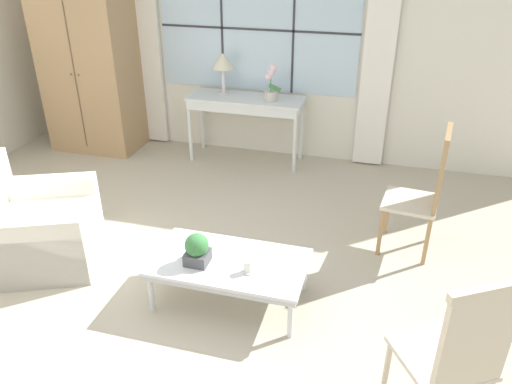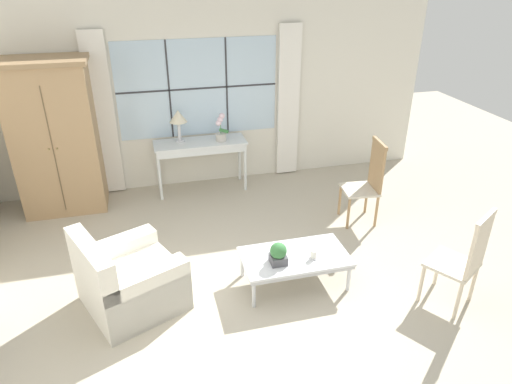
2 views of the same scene
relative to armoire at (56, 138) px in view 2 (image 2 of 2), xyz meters
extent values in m
plane|color=#B2A893|center=(2.00, -2.62, -1.05)|extent=(14.00, 14.00, 0.00)
cube|color=silver|center=(2.00, 0.41, 0.35)|extent=(7.20, 0.06, 2.80)
cube|color=silver|center=(2.00, 0.38, 0.44)|extent=(2.35, 0.01, 1.41)
cube|color=#2D2D33|center=(1.58, 0.37, 0.44)|extent=(0.02, 0.02, 1.41)
cube|color=#2D2D33|center=(2.42, 0.37, 0.44)|extent=(0.02, 0.02, 1.41)
cube|color=#2D2D33|center=(2.00, 0.37, 0.44)|extent=(2.35, 0.02, 0.02)
cube|color=white|center=(0.62, 0.33, 0.14)|extent=(0.34, 0.06, 2.35)
cube|color=white|center=(3.38, 0.33, 0.14)|extent=(0.34, 0.06, 2.35)
cube|color=tan|center=(0.00, 0.00, -0.04)|extent=(1.06, 0.66, 2.03)
cube|color=#977752|center=(0.00, 0.00, 1.01)|extent=(1.14, 0.72, 0.06)
cube|color=brown|center=(0.00, -0.33, -0.08)|extent=(0.01, 0.01, 1.70)
sphere|color=#997F4C|center=(-0.05, -0.34, -0.04)|extent=(0.03, 0.03, 0.03)
sphere|color=#997F4C|center=(0.05, -0.34, -0.04)|extent=(0.03, 0.03, 0.03)
cube|color=silver|center=(1.94, 0.08, -0.28)|extent=(1.35, 0.48, 0.03)
cube|color=silver|center=(1.94, 0.08, -0.35)|extent=(1.30, 0.46, 0.10)
cylinder|color=silver|center=(1.30, -0.12, -0.67)|extent=(0.04, 0.04, 0.75)
cylinder|color=silver|center=(2.58, -0.12, -0.67)|extent=(0.04, 0.04, 0.75)
cylinder|color=silver|center=(1.30, 0.28, -0.67)|extent=(0.04, 0.04, 0.75)
cylinder|color=silver|center=(2.58, 0.28, -0.67)|extent=(0.04, 0.04, 0.75)
cylinder|color=silver|center=(1.66, 0.14, -0.26)|extent=(0.13, 0.13, 0.02)
cylinder|color=silver|center=(1.66, 0.14, -0.10)|extent=(0.05, 0.05, 0.28)
cone|color=beige|center=(1.66, 0.14, 0.12)|extent=(0.26, 0.26, 0.17)
cylinder|color=#BCB7AD|center=(2.25, 0.04, -0.21)|extent=(0.16, 0.16, 0.11)
cylinder|color=#38753D|center=(2.25, 0.04, -0.01)|extent=(0.01, 0.01, 0.29)
cube|color=#38753D|center=(2.30, 0.04, -0.12)|extent=(0.15, 0.02, 0.09)
sphere|color=silver|center=(2.22, 0.05, 0.00)|extent=(0.09, 0.09, 0.09)
sphere|color=silver|center=(2.25, 0.05, 0.05)|extent=(0.09, 0.09, 0.09)
sphere|color=silver|center=(2.28, 0.05, 0.11)|extent=(0.09, 0.09, 0.09)
cube|color=silver|center=(0.87, -2.38, -0.82)|extent=(1.15, 1.16, 0.45)
cube|color=silver|center=(0.54, -2.52, -0.39)|extent=(0.50, 0.88, 0.41)
cube|color=silver|center=(0.73, -2.06, -0.75)|extent=(0.88, 0.53, 0.59)
cube|color=silver|center=(1.01, -2.69, -0.75)|extent=(0.88, 0.53, 0.59)
cube|color=beige|center=(3.83, -1.40, -0.58)|extent=(0.49, 0.49, 0.03)
cube|color=#9E7A51|center=(4.03, -1.42, -0.26)|extent=(0.08, 0.41, 0.61)
cube|color=#9E7A51|center=(4.03, -1.42, 0.06)|extent=(0.09, 0.43, 0.05)
cylinder|color=#9E7A51|center=(3.62, -1.56, -0.82)|extent=(0.04, 0.04, 0.45)
cylinder|color=#9E7A51|center=(3.66, -1.19, -0.82)|extent=(0.04, 0.04, 0.45)
cylinder|color=#9E7A51|center=(4.00, -1.61, -0.82)|extent=(0.04, 0.04, 0.45)
cylinder|color=#9E7A51|center=(4.04, -1.23, -0.82)|extent=(0.04, 0.04, 0.45)
cube|color=beige|center=(3.99, -3.14, -0.59)|extent=(0.60, 0.60, 0.03)
cube|color=beige|center=(4.10, -3.31, -0.29)|extent=(0.36, 0.24, 0.58)
cube|color=beige|center=(4.10, -3.31, 0.02)|extent=(0.39, 0.26, 0.05)
cylinder|color=beige|center=(3.73, -3.08, -0.83)|extent=(0.04, 0.04, 0.44)
cylinder|color=beige|center=(4.06, -2.88, -0.83)|extent=(0.04, 0.04, 0.44)
cylinder|color=beige|center=(3.93, -3.40, -0.83)|extent=(0.04, 0.04, 0.44)
cylinder|color=beige|center=(4.26, -3.20, -0.83)|extent=(0.04, 0.04, 0.44)
cube|color=silver|center=(2.57, -2.47, -0.70)|extent=(1.14, 0.63, 0.03)
cube|color=#B1B3B8|center=(2.57, -2.47, -0.73)|extent=(1.12, 0.62, 0.04)
cylinder|color=silver|center=(2.05, -2.74, -0.88)|extent=(0.04, 0.04, 0.34)
cylinder|color=silver|center=(3.09, -2.74, -0.88)|extent=(0.04, 0.04, 0.34)
cylinder|color=silver|center=(2.05, -2.21, -0.88)|extent=(0.04, 0.04, 0.34)
cylinder|color=silver|center=(3.09, -2.21, -0.88)|extent=(0.04, 0.04, 0.34)
cube|color=#4C4C51|center=(2.35, -2.56, -0.64)|extent=(0.17, 0.17, 0.09)
sphere|color=#38753D|center=(2.35, -2.56, -0.53)|extent=(0.17, 0.17, 0.17)
cylinder|color=silver|center=(2.74, -2.57, -0.68)|extent=(0.09, 0.09, 0.01)
cylinder|color=silver|center=(2.74, -2.57, -0.63)|extent=(0.06, 0.06, 0.08)
cylinder|color=black|center=(2.74, -2.57, -0.58)|extent=(0.00, 0.00, 0.01)
camera|label=1|loc=(3.55, -5.30, 1.47)|focal=35.00mm
camera|label=2|loc=(1.16, -6.26, 2.12)|focal=32.00mm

